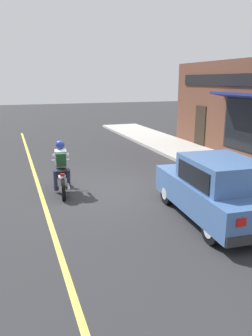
{
  "coord_description": "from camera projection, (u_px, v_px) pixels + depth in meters",
  "views": [
    {
      "loc": [
        -2.52,
        -9.3,
        3.33
      ],
      "look_at": [
        0.46,
        -0.95,
        0.95
      ],
      "focal_mm": 35.0,
      "sensor_mm": 36.0,
      "label": 1
    }
  ],
  "objects": [
    {
      "name": "lane_stripe",
      "position": [
        34.0,
        172.0,
        12.28
      ],
      "size": [
        0.12,
        19.8,
        0.01
      ],
      "primitive_type": "cube",
      "color": "#D1C64C",
      "rests_on": "ground"
    },
    {
      "name": "motorcycle_with_rider",
      "position": [
        62.0,
        171.0,
        9.89
      ],
      "size": [
        0.61,
        2.02,
        1.62
      ],
      "color": "black",
      "rests_on": "ground"
    },
    {
      "name": "car_hatchback",
      "position": [
        215.0,
        189.0,
        7.95
      ],
      "size": [
        1.9,
        3.89,
        1.57
      ],
      "color": "black",
      "rests_on": "ground"
    },
    {
      "name": "ground_plane",
      "position": [
        102.0,
        191.0,
        10.14
      ],
      "size": [
        80.0,
        80.0,
        0.0
      ],
      "primitive_type": "plane",
      "color": "#2B2B2D"
    },
    {
      "name": "storefront_building",
      "position": [
        247.0,
        111.0,
        13.52
      ],
      "size": [
        1.25,
        10.98,
        4.2
      ],
      "color": "brown",
      "rests_on": "ground"
    },
    {
      "name": "sidewalk_curb",
      "position": [
        198.0,
        156.0,
        14.56
      ],
      "size": [
        2.6,
        22.0,
        0.14
      ],
      "primitive_type": "cube",
      "color": "#ADAAA3",
      "rests_on": "ground"
    }
  ]
}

